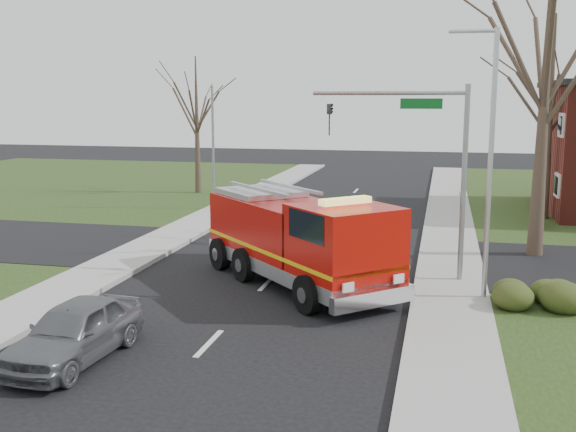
# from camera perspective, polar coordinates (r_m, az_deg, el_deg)

# --- Properties ---
(ground) EXTENTS (120.00, 120.00, 0.00)m
(ground) POSITION_cam_1_polar(r_m,az_deg,el_deg) (23.49, -1.77, -5.70)
(ground) COLOR black
(ground) RESTS_ON ground
(sidewalk_right) EXTENTS (2.40, 80.00, 0.15)m
(sidewalk_right) POSITION_cam_1_polar(r_m,az_deg,el_deg) (22.74, 13.61, -6.31)
(sidewalk_right) COLOR gray
(sidewalk_right) RESTS_ON ground
(sidewalk_left) EXTENTS (2.40, 80.00, 0.15)m
(sidewalk_left) POSITION_cam_1_polar(r_m,az_deg,el_deg) (25.71, -15.30, -4.50)
(sidewalk_left) COLOR gray
(sidewalk_left) RESTS_ON ground
(health_center_sign) EXTENTS (0.12, 2.00, 1.40)m
(health_center_sign) POSITION_cam_1_polar(r_m,az_deg,el_deg) (35.11, 20.55, 0.39)
(health_center_sign) COLOR #461012
(health_center_sign) RESTS_ON ground
(hedge_corner) EXTENTS (2.80, 2.00, 0.90)m
(hedge_corner) POSITION_cam_1_polar(r_m,az_deg,el_deg) (21.88, 21.07, -5.99)
(hedge_corner) COLOR #2D3A15
(hedge_corner) RESTS_ON lawn_right
(bare_tree_near) EXTENTS (6.00, 6.00, 12.00)m
(bare_tree_near) POSITION_cam_1_polar(r_m,az_deg,el_deg) (28.12, 21.02, 11.51)
(bare_tree_near) COLOR #362920
(bare_tree_near) RESTS_ON ground
(bare_tree_far) EXTENTS (5.25, 5.25, 10.50)m
(bare_tree_far) POSITION_cam_1_polar(r_m,az_deg,el_deg) (37.22, 21.37, 9.53)
(bare_tree_far) COLOR #362920
(bare_tree_far) RESTS_ON ground
(bare_tree_left) EXTENTS (4.50, 4.50, 9.00)m
(bare_tree_left) POSITION_cam_1_polar(r_m,az_deg,el_deg) (44.74, -7.75, 8.90)
(bare_tree_left) COLOR #362920
(bare_tree_left) RESTS_ON ground
(traffic_signal_mast) EXTENTS (5.29, 0.18, 6.80)m
(traffic_signal_mast) POSITION_cam_1_polar(r_m,az_deg,el_deg) (23.42, 11.62, 5.77)
(traffic_signal_mast) COLOR gray
(traffic_signal_mast) RESTS_ON ground
(streetlight_pole) EXTENTS (1.48, 0.16, 8.40)m
(streetlight_pole) POSITION_cam_1_polar(r_m,az_deg,el_deg) (21.47, 16.62, 4.77)
(streetlight_pole) COLOR #B7BABF
(streetlight_pole) RESTS_ON ground
(utility_pole_far) EXTENTS (0.14, 0.14, 7.00)m
(utility_pole_far) POSITION_cam_1_polar(r_m,az_deg,el_deg) (38.11, -6.35, 5.65)
(utility_pole_far) COLOR gray
(utility_pole_far) RESTS_ON ground
(fire_engine) EXTENTS (7.83, 8.02, 3.38)m
(fire_engine) POSITION_cam_1_polar(r_m,az_deg,el_deg) (22.85, 0.98, -2.19)
(fire_engine) COLOR #AB0D07
(fire_engine) RESTS_ON ground
(parked_car_maroon) EXTENTS (2.06, 4.46, 1.48)m
(parked_car_maroon) POSITION_cam_1_polar(r_m,az_deg,el_deg) (17.42, -17.62, -9.28)
(parked_car_maroon) COLOR #5B5E63
(parked_car_maroon) RESTS_ON ground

